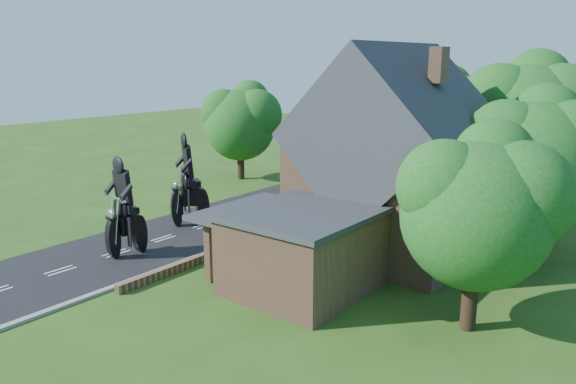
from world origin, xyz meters
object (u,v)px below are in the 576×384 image
Objects in this scene: annex at (301,249)px; motorcycle_follow at (190,212)px; garden_wall at (283,228)px; motorcycle_lead at (127,241)px; house at (394,166)px.

motorcycle_follow is at bearing 161.95° from annex.
garden_wall is 5.62m from motorcycle_follow.
annex is at bearing -46.16° from garden_wall.
garden_wall is 8.62m from motorcycle_lead.
house is at bearing 84.76° from annex.
house reaches higher than annex.
annex is at bearing -166.40° from motorcycle_follow.
house is at bearing 9.17° from garden_wall.
house is 5.87× the size of motorcycle_follow.
annex is 4.04× the size of motorcycle_follow.
annex is (-0.62, -6.80, -2.58)m from house.
annex is 4.41× the size of motorcycle_lead.
house is 6.40× the size of motorcycle_lead.
motorcycle_follow is (-1.45, 5.47, 0.07)m from motorcycle_lead.
house is 13.67m from motorcycle_lead.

